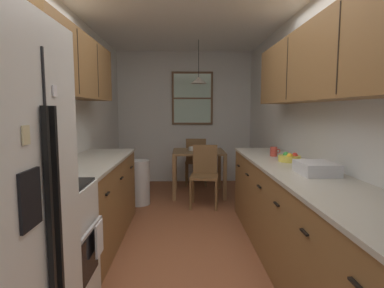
{
  "coord_description": "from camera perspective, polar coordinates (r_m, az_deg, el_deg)",
  "views": [
    {
      "loc": [
        -0.03,
        -2.5,
        1.42
      ],
      "look_at": [
        0.07,
        1.15,
        1.02
      ],
      "focal_mm": 28.93,
      "sensor_mm": 36.0,
      "label": 1
    }
  ],
  "objects": [
    {
      "name": "ground_plane",
      "position": [
        3.78,
        -1.11,
        -15.84
      ],
      "size": [
        12.0,
        12.0,
        0.0
      ],
      "primitive_type": "plane",
      "color": "brown"
    },
    {
      "name": "wall_left",
      "position": [
        3.74,
        -22.34,
        3.55
      ],
      "size": [
        0.1,
        9.0,
        2.55
      ],
      "primitive_type": "cube",
      "color": "silver",
      "rests_on": "ground"
    },
    {
      "name": "wall_right",
      "position": [
        3.76,
        19.91,
        3.66
      ],
      "size": [
        0.1,
        9.0,
        2.55
      ],
      "primitive_type": "cube",
      "color": "silver",
      "rests_on": "ground"
    },
    {
      "name": "wall_back",
      "position": [
        6.15,
        -1.37,
        4.9
      ],
      "size": [
        4.4,
        0.1,
        2.55
      ],
      "primitive_type": "cube",
      "color": "silver",
      "rests_on": "ground"
    },
    {
      "name": "ceiling_slab",
      "position": [
        3.69,
        -1.2,
        24.73
      ],
      "size": [
        4.4,
        9.0,
        0.08
      ],
      "primitive_type": "cube",
      "color": "white"
    },
    {
      "name": "stove_range",
      "position": [
        2.42,
        -26.28,
        -17.53
      ],
      "size": [
        0.66,
        0.63,
        1.1
      ],
      "color": "white",
      "rests_on": "ground"
    },
    {
      "name": "microwave_over_range",
      "position": [
        2.29,
        -30.44,
        12.33
      ],
      "size": [
        0.39,
        0.6,
        0.35
      ],
      "color": "white"
    },
    {
      "name": "counter_left",
      "position": [
        3.54,
        -17.76,
        -9.96
      ],
      "size": [
        0.64,
        1.89,
        0.9
      ],
      "color": "brown",
      "rests_on": "ground"
    },
    {
      "name": "upper_cabinets_left",
      "position": [
        3.43,
        -21.11,
        13.19
      ],
      "size": [
        0.33,
        1.97,
        0.63
      ],
      "color": "brown"
    },
    {
      "name": "counter_right",
      "position": [
        2.94,
        19.53,
        -13.39
      ],
      "size": [
        0.64,
        3.33,
        0.9
      ],
      "color": "brown",
      "rests_on": "ground"
    },
    {
      "name": "upper_cabinets_right",
      "position": [
        2.81,
        23.7,
        13.9
      ],
      "size": [
        0.33,
        3.01,
        0.64
      ],
      "color": "brown"
    },
    {
      "name": "dining_table",
      "position": [
        5.2,
        1.19,
        -2.6
      ],
      "size": [
        0.85,
        0.81,
        0.74
      ],
      "color": "brown",
      "rests_on": "ground"
    },
    {
      "name": "dining_chair_near",
      "position": [
        4.62,
        2.33,
        -5.24
      ],
      "size": [
        0.45,
        0.45,
        0.9
      ],
      "color": "brown",
      "rests_on": "ground"
    },
    {
      "name": "dining_chair_far",
      "position": [
        5.82,
        0.78,
        -2.85
      ],
      "size": [
        0.43,
        0.43,
        0.9
      ],
      "color": "brown",
      "rests_on": "ground"
    },
    {
      "name": "pendant_light",
      "position": [
        5.16,
        1.23,
        11.69
      ],
      "size": [
        0.27,
        0.27,
        0.69
      ],
      "color": "black"
    },
    {
      "name": "back_window",
      "position": [
        6.08,
        0.07,
        8.41
      ],
      "size": [
        0.8,
        0.05,
        1.02
      ],
      "color": "brown"
    },
    {
      "name": "trash_bin",
      "position": [
        4.77,
        -9.75,
        -6.98
      ],
      "size": [
        0.32,
        0.32,
        0.67
      ],
      "primitive_type": "cylinder",
      "color": "silver",
      "rests_on": "ground"
    },
    {
      "name": "storage_canister",
      "position": [
        2.67,
        -22.96,
        -3.3
      ],
      "size": [
        0.12,
        0.12,
        0.2
      ],
      "color": "#265999",
      "rests_on": "counter_left"
    },
    {
      "name": "dish_towel",
      "position": [
        2.43,
        -16.75,
        -16.32
      ],
      "size": [
        0.02,
        0.16,
        0.24
      ],
      "primitive_type": "cube",
      "color": "white"
    },
    {
      "name": "mug_by_coffeemaker",
      "position": [
        3.63,
        14.85,
        -1.35
      ],
      "size": [
        0.12,
        0.08,
        0.11
      ],
      "color": "#BF3F33",
      "rests_on": "counter_right"
    },
    {
      "name": "fruit_bowl",
      "position": [
        3.31,
        17.54,
        -2.45
      ],
      "size": [
        0.22,
        0.22,
        0.09
      ],
      "color": "#E5D14C",
      "rests_on": "counter_right"
    },
    {
      "name": "dish_rack",
      "position": [
        2.73,
        21.93,
        -4.15
      ],
      "size": [
        0.28,
        0.34,
        0.1
      ],
      "primitive_type": "cube",
      "color": "silver",
      "rests_on": "counter_right"
    },
    {
      "name": "table_serving_bowl",
      "position": [
        5.21,
        0.44,
        -0.87
      ],
      "size": [
        0.19,
        0.19,
        0.06
      ],
      "primitive_type": "cylinder",
      "color": "silver",
      "rests_on": "dining_table"
    }
  ]
}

